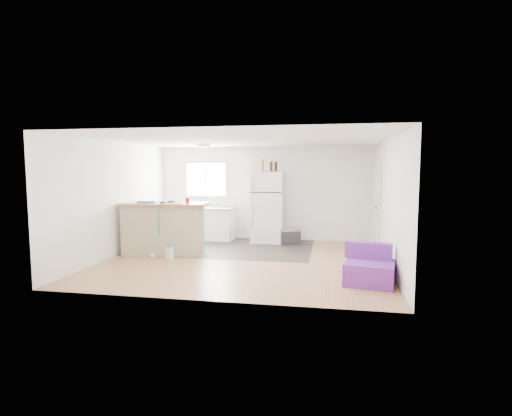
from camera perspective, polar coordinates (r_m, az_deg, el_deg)
The scene contains 19 objects.
room at distance 7.90m, azimuth -1.78°, elevation 1.00°, with size 5.51×5.01×2.41m.
vinyl_zone at distance 9.44m, azimuth -4.48°, elevation -5.58°, with size 4.05×2.50×0.00m, color #2D2522.
window at distance 10.68m, azimuth -7.14°, elevation 4.07°, with size 1.18×0.06×0.98m.
interior_door at distance 9.35m, azimuth 16.87°, elevation 0.37°, with size 0.11×0.92×2.10m.
ceiling_fixture at distance 9.36m, azimuth -7.52°, elevation 8.80°, with size 0.30×0.30×0.07m, color white.
kitchen_cabinets at distance 10.54m, azimuth -8.01°, elevation -2.11°, with size 1.91×0.75×1.10m.
peninsula at distance 8.79m, azimuth -13.09°, elevation -2.83°, with size 1.87×0.86×1.12m.
refrigerator at distance 9.98m, azimuth 1.69°, elevation 0.15°, with size 0.79×0.75×1.76m.
cooler at distance 9.82m, azimuth 4.76°, elevation -3.98°, with size 0.61×0.53×0.39m.
purple_seat at distance 6.74m, azimuth 15.89°, elevation -8.41°, with size 0.88×0.85×0.62m.
cleaner_jug at distance 8.32m, azimuth -12.23°, elevation -6.35°, with size 0.16×0.14×0.29m.
mop at distance 8.52m, azimuth -14.26°, elevation -5.39°, with size 0.24×0.31×1.13m.
red_cup at distance 8.57m, azimuth -9.77°, elevation 1.13°, with size 0.08×0.08×0.12m, color red.
blue_tray at distance 8.81m, azimuth -15.45°, elevation 0.85°, with size 0.30×0.22×0.04m, color blue.
tool_a at distance 8.77m, azimuth -12.06°, elevation 0.90°, with size 0.14×0.05×0.03m, color black.
tool_b at distance 8.61m, azimuth -13.23°, elevation 0.77°, with size 0.10×0.04×0.03m, color black.
cardboard_box at distance 9.90m, azimuth 0.51°, elevation 6.08°, with size 0.20×0.10×0.30m, color tan.
bottle_left at distance 9.84m, azimuth 2.19°, elevation 5.94°, with size 0.07×0.07×0.25m, color #351809.
bottle_right at distance 9.88m, azimuth 2.85°, elevation 5.93°, with size 0.07×0.07×0.25m, color #351809.
Camera 1 is at (1.65, -7.70, 1.84)m, focal length 28.00 mm.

